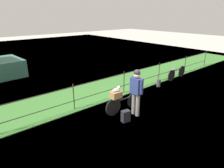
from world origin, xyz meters
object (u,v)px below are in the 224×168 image
Objects in this scene: terrier_dog at (117,89)px; backpack_on_paving at (126,116)px; wooden_crate at (116,95)px; cyclist_person at (136,89)px; bicycle_parked at (177,73)px; bicycle_main at (124,103)px; mooring_bollard at (159,83)px.

terrier_dog is 0.97m from backpack_on_paving.
cyclist_person is (0.52, -0.47, 0.24)m from wooden_crate.
wooden_crate is 0.22× the size of bicycle_parked.
terrier_dog is (0.02, -0.00, 0.20)m from wooden_crate.
bicycle_main is at bearing -2.13° from wooden_crate.
bicycle_main is 5.21× the size of terrier_dog.
terrier_dog is at bearing -167.23° from mooring_bollard.
mooring_bollard is (3.01, 1.26, -0.82)m from cyclist_person.
bicycle_parked is (4.73, 1.36, -0.66)m from cyclist_person.
bicycle_main is 0.95× the size of bicycle_parked.
cyclist_person is 4.70× the size of mooring_bollard.
backpack_on_paving is (-0.45, -0.58, -0.14)m from bicycle_main.
cyclist_person is (0.15, -0.46, 0.66)m from bicycle_main.
bicycle_main is 0.98× the size of cyclist_person.
cyclist_person is 4.21× the size of backpack_on_paving.
mooring_bollard is (3.16, 0.81, -0.16)m from bicycle_main.
bicycle_main is 0.70m from terrier_dog.
mooring_bollard is at bearing 22.76° from cyclist_person.
wooden_crate is at bearing -170.34° from bicycle_parked.
mooring_bollard is at bearing 12.77° from terrier_dog.
bicycle_parked reaches higher than mooring_bollard.
wooden_crate is at bearing 177.87° from bicycle_main.
wooden_crate reaches higher than mooring_bollard.
cyclist_person is at bearing -43.46° from terrier_dog.
backpack_on_paving reaches higher than mooring_bollard.
terrier_dog reaches higher than backpack_on_paving.
mooring_bollard is (3.53, 0.79, -0.58)m from wooden_crate.
wooden_crate is 0.82m from backpack_on_paving.
cyclist_person is 1.01m from backpack_on_paving.
wooden_crate is 3.67m from mooring_bollard.
bicycle_main is 4.96m from bicycle_parked.
wooden_crate is at bearing 177.87° from terrier_dog.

